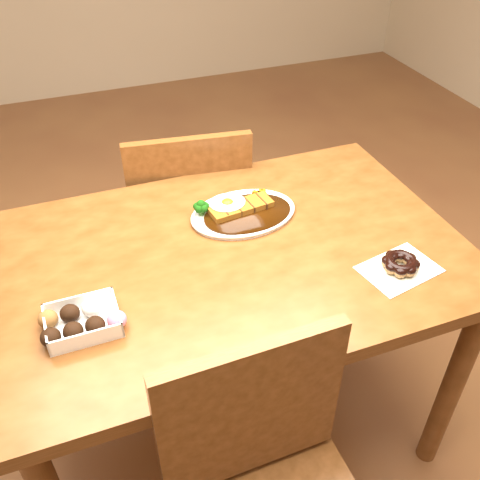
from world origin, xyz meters
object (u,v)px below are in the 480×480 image
object	(u,v)px
katsu_curry_plate	(241,211)
donut_box	(81,321)
table	(232,279)
pon_de_ring	(400,264)
chair_far	(189,220)

from	to	relation	value
katsu_curry_plate	donut_box	size ratio (longest dim) A/B	1.68
katsu_curry_plate	table	bearing A→B (deg)	-119.20
donut_box	pon_de_ring	size ratio (longest dim) A/B	0.88
katsu_curry_plate	donut_box	xyz separation A→B (m)	(-0.47, -0.27, 0.01)
chair_far	pon_de_ring	bearing A→B (deg)	122.26
chair_far	katsu_curry_plate	size ratio (longest dim) A/B	2.83
katsu_curry_plate	donut_box	world-z (taller)	katsu_curry_plate
donut_box	pon_de_ring	world-z (taller)	donut_box
table	chair_far	bearing A→B (deg)	87.57
table	pon_de_ring	distance (m)	0.44
donut_box	pon_de_ring	bearing A→B (deg)	-5.89
table	donut_box	bearing A→B (deg)	-161.32
table	donut_box	distance (m)	0.44
chair_far	katsu_curry_plate	world-z (taller)	chair_far
table	chair_far	xyz separation A→B (m)	(0.02, 0.54, -0.17)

